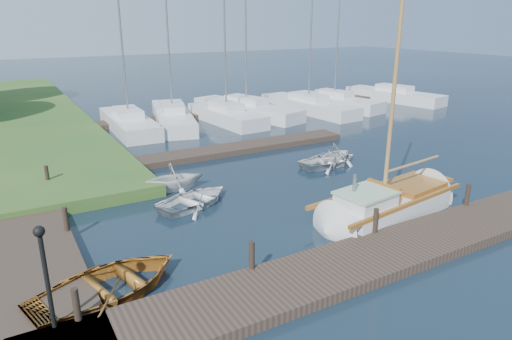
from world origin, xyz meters
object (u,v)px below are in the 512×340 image
dinghy (108,281)px  tender_c (329,159)px  tender_d (336,152)px  marina_boat_7 (394,95)px  tender_b (174,176)px  mooring_post_2 (376,220)px  lamp_post (44,264)px  tender_a (195,197)px  marina_boat_1 (172,116)px  mooring_post_5 (47,175)px  marina_boat_4 (308,105)px  mooring_post_4 (66,219)px  mooring_post_1 (252,255)px  marina_boat_3 (246,108)px  mooring_post_0 (76,304)px  marina_boat_2 (226,114)px  mooring_post_3 (468,195)px  marina_boat_5 (334,101)px  marina_boat_0 (129,122)px  sailboat (389,205)px

dinghy → tender_c: (11.85, 5.94, -0.09)m
tender_d → marina_boat_7: bearing=-68.0°
tender_b → tender_c: size_ratio=0.76×
tender_c → marina_boat_7: bearing=-56.5°
mooring_post_2 → lamp_post: lamp_post is taller
tender_b → tender_a: bearing=-171.0°
tender_d → marina_boat_1: (-3.81, 12.65, -0.02)m
mooring_post_5 → tender_a: bearing=-43.3°
marina_boat_1 → marina_boat_4: 10.54m
mooring_post_4 → marina_boat_1: marina_boat_1 is taller
mooring_post_1 → marina_boat_3: 22.36m
mooring_post_0 → marina_boat_2: size_ratio=0.07×
marina_boat_7 → mooring_post_1: bearing=115.7°
mooring_post_0 → mooring_post_5: same height
mooring_post_0 → mooring_post_3: 13.50m
mooring_post_3 → mooring_post_0: bearing=180.0°
mooring_post_2 → marina_boat_5: (13.71, 18.90, -0.13)m
marina_boat_2 → marina_boat_1: bearing=61.4°
mooring_post_0 → marina_boat_4: 27.17m
mooring_post_3 → marina_boat_4: size_ratio=0.07×
mooring_post_1 → tender_b: tender_b is taller
marina_boat_1 → mooring_post_1: bearing=-179.4°
mooring_post_2 → tender_d: bearing=59.3°
mooring_post_5 → marina_boat_2: 14.78m
mooring_post_0 → marina_boat_7: 34.75m
marina_boat_1 → marina_boat_5: size_ratio=0.96×
marina_boat_1 → marina_boat_4: bearing=-82.1°
mooring_post_4 → tender_d: (12.72, 2.10, -0.12)m
mooring_post_4 → marina_boat_2: 18.06m
mooring_post_0 → marina_boat_3: marina_boat_3 is taller
lamp_post → marina_boat_4: (20.38, 18.52, -1.31)m
marina_boat_0 → tender_c: bearing=-150.2°
tender_d → marina_boat_0: size_ratio=0.22×
tender_b → marina_boat_7: (24.15, 11.29, -0.05)m
mooring_post_3 → tender_d: size_ratio=0.36×
marina_boat_0 → marina_boat_5: (16.39, -0.38, 0.01)m
mooring_post_1 → marina_boat_2: (8.26, 18.26, -0.12)m
tender_a → tender_d: (8.06, 1.48, 0.25)m
marina_boat_1 → marina_boat_5: (13.29, -0.85, 0.01)m
mooring_post_0 → marina_boat_0: bearing=71.9°
mooring_post_0 → marina_boat_1: marina_boat_1 is taller
marina_boat_4 → marina_boat_5: bearing=-87.6°
lamp_post → dinghy: size_ratio=0.61×
mooring_post_0 → marina_boat_1: (9.41, 19.75, -0.14)m
lamp_post → marina_boat_5: marina_boat_5 is taller
lamp_post → tender_b: lamp_post is taller
tender_b → marina_boat_3: size_ratio=0.21×
mooring_post_3 → marina_boat_1: 20.17m
sailboat → marina_boat_7: bearing=36.0°
marina_boat_2 → mooring_post_5: bearing=119.4°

